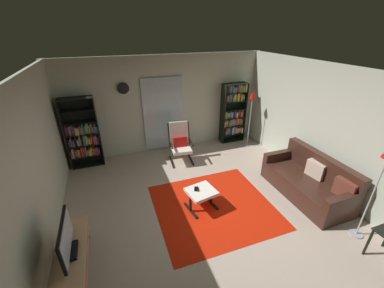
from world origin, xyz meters
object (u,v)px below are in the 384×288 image
(lounge_armchair, at_px, (180,141))
(wall_clock, at_px, (123,88))
(leather_sofa, at_px, (309,182))
(floor_lamp_by_shelf, at_px, (252,104))
(bookshelf_near_tv, at_px, (83,136))
(cell_phone, at_px, (196,189))
(tv_remote, at_px, (198,189))
(tv_stand, at_px, (73,259))
(television, at_px, (66,240))
(bookshelf_near_sofa, at_px, (233,112))
(ottoman, at_px, (201,193))

(lounge_armchair, relative_size, wall_clock, 3.53)
(leather_sofa, relative_size, lounge_armchair, 1.82)
(floor_lamp_by_shelf, relative_size, wall_clock, 5.71)
(wall_clock, bearing_deg, bookshelf_near_tv, -169.37)
(wall_clock, bearing_deg, leather_sofa, -43.02)
(cell_phone, bearing_deg, bookshelf_near_tv, 152.37)
(leather_sofa, distance_m, floor_lamp_by_shelf, 2.63)
(tv_remote, bearing_deg, cell_phone, 161.73)
(tv_stand, height_order, television, television)
(television, distance_m, lounge_armchair, 3.57)
(bookshelf_near_tv, height_order, lounge_armchair, bookshelf_near_tv)
(cell_phone, xyz_separation_m, floor_lamp_by_shelf, (2.40, 2.00, 0.88))
(tv_remote, height_order, wall_clock, wall_clock)
(bookshelf_near_sofa, bearing_deg, lounge_armchair, -161.78)
(cell_phone, relative_size, floor_lamp_by_shelf, 0.08)
(bookshelf_near_tv, xyz_separation_m, cell_phone, (2.04, -2.42, -0.39))
(bookshelf_near_sofa, xyz_separation_m, wall_clock, (-3.05, 0.15, 0.92))
(tv_stand, distance_m, tv_remote, 2.30)
(wall_clock, bearing_deg, television, -109.39)
(lounge_armchair, relative_size, floor_lamp_by_shelf, 0.62)
(tv_stand, relative_size, tv_remote, 9.70)
(tv_stand, relative_size, cell_phone, 9.98)
(tv_stand, height_order, bookshelf_near_tv, bookshelf_near_tv)
(tv_stand, relative_size, lounge_armchair, 1.37)
(tv_remote, bearing_deg, bookshelf_near_sofa, 60.76)
(bookshelf_near_sofa, distance_m, leather_sofa, 3.00)
(tv_stand, bearing_deg, television, -82.63)
(lounge_armchair, bearing_deg, tv_stand, -132.48)
(bookshelf_near_sofa, distance_m, tv_remote, 3.29)
(tv_stand, distance_m, cell_phone, 2.28)
(leather_sofa, bearing_deg, tv_remote, 169.47)
(tv_stand, height_order, cell_phone, tv_stand)
(tv_stand, bearing_deg, bookshelf_near_tv, 88.22)
(television, height_order, ottoman, television)
(television, bearing_deg, wall_clock, 70.61)
(bookshelf_near_tv, height_order, ottoman, bookshelf_near_tv)
(tv_stand, bearing_deg, floor_lamp_by_shelf, 31.21)
(television, relative_size, cell_phone, 5.75)
(lounge_armchair, height_order, ottoman, lounge_armchair)
(tv_stand, distance_m, television, 0.39)
(bookshelf_near_sofa, relative_size, leather_sofa, 0.96)
(tv_stand, distance_m, wall_clock, 3.91)
(ottoman, height_order, cell_phone, cell_phone)
(bookshelf_near_sofa, height_order, wall_clock, wall_clock)
(cell_phone, bearing_deg, leather_sofa, 11.44)
(television, height_order, cell_phone, television)
(bookshelf_near_tv, relative_size, ottoman, 2.97)
(bookshelf_near_sofa, relative_size, tv_remote, 12.36)
(tv_stand, xyz_separation_m, tv_remote, (2.17, 0.74, 0.12))
(ottoman, bearing_deg, bookshelf_near_sofa, 51.48)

